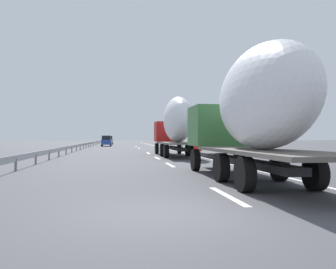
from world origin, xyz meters
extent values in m
plane|color=#424247|center=(40.00, 0.00, 0.00)|extent=(260.00, 260.00, 0.00)
cube|color=white|center=(2.00, -1.80, 0.00)|extent=(3.20, 0.20, 0.01)
cube|color=white|center=(12.93, -1.80, 0.00)|extent=(3.20, 0.20, 0.01)
cube|color=white|center=(19.75, -1.80, 0.00)|extent=(3.20, 0.20, 0.01)
cube|color=white|center=(28.00, -1.80, 0.00)|extent=(3.20, 0.20, 0.01)
cube|color=white|center=(44.39, -1.80, 0.00)|extent=(3.20, 0.20, 0.01)
cube|color=white|center=(52.98, -1.80, 0.00)|extent=(3.20, 0.20, 0.01)
cube|color=white|center=(45.00, -5.50, 0.00)|extent=(110.00, 0.20, 0.01)
cube|color=#B21919|center=(26.61, -3.60, 2.15)|extent=(2.40, 2.50, 1.90)
cube|color=black|center=(27.71, -3.60, 2.65)|extent=(0.08, 2.12, 0.80)
cube|color=#262628|center=(23.82, -3.60, 0.67)|extent=(10.26, 0.70, 0.24)
cube|color=#59544C|center=(21.04, -3.60, 1.14)|extent=(8.75, 2.50, 0.12)
ellipsoid|color=white|center=(20.96, -3.60, 3.03)|extent=(6.26, 2.20, 3.66)
cube|color=red|center=(16.69, -4.29, 0.90)|extent=(0.04, 0.56, 0.56)
cylinder|color=black|center=(26.61, -2.50, 0.52)|extent=(1.04, 0.30, 1.04)
cylinder|color=black|center=(26.61, -4.70, 0.52)|extent=(1.04, 0.30, 1.04)
cylinder|color=black|center=(22.24, -2.50, 0.52)|extent=(1.04, 0.35, 1.04)
cylinder|color=black|center=(22.24, -4.70, 0.52)|extent=(1.04, 0.35, 1.04)
cylinder|color=black|center=(19.84, -2.50, 0.52)|extent=(1.04, 0.35, 1.04)
cylinder|color=black|center=(19.84, -4.70, 0.52)|extent=(1.04, 0.35, 1.04)
cube|color=#387038|center=(9.27, -3.60, 2.15)|extent=(2.40, 2.50, 1.90)
cube|color=black|center=(10.37, -3.60, 2.65)|extent=(0.08, 2.12, 0.80)
cube|color=#262628|center=(6.51, -3.60, 0.67)|extent=(10.17, 0.70, 0.24)
cube|color=#59544C|center=(3.74, -3.60, 1.14)|extent=(8.65, 2.50, 0.12)
ellipsoid|color=white|center=(3.90, -3.60, 2.94)|extent=(6.67, 2.20, 3.48)
cylinder|color=black|center=(9.27, -2.50, 0.52)|extent=(1.04, 0.30, 1.04)
cylinder|color=black|center=(9.27, -4.70, 0.52)|extent=(1.04, 0.30, 1.04)
cylinder|color=black|center=(4.94, -2.50, 0.52)|extent=(1.04, 0.35, 1.04)
cylinder|color=black|center=(4.94, -4.70, 0.52)|extent=(1.04, 0.35, 1.04)
cylinder|color=black|center=(2.54, -2.50, 0.52)|extent=(1.04, 0.35, 1.04)
cylinder|color=black|center=(2.54, -4.70, 0.52)|extent=(1.04, 0.35, 1.04)
cube|color=#ADB2B7|center=(73.59, 3.32, 0.74)|extent=(4.70, 1.80, 0.84)
cube|color=black|center=(73.23, 3.32, 1.52)|extent=(2.59, 1.59, 0.72)
cylinder|color=black|center=(75.04, 4.12, 0.32)|extent=(0.64, 0.22, 0.64)
cylinder|color=black|center=(75.04, 2.52, 0.32)|extent=(0.64, 0.22, 0.64)
cylinder|color=black|center=(72.13, 4.12, 0.32)|extent=(0.64, 0.22, 0.64)
cylinder|color=black|center=(72.13, 2.52, 0.32)|extent=(0.64, 0.22, 0.64)
cube|color=#28479E|center=(56.81, 3.30, 0.74)|extent=(4.02, 1.73, 0.84)
cube|color=black|center=(56.51, 3.30, 1.53)|extent=(2.21, 1.53, 0.74)
cylinder|color=black|center=(58.05, 4.07, 0.32)|extent=(0.64, 0.22, 0.64)
cylinder|color=black|center=(58.05, 2.54, 0.32)|extent=(0.64, 0.22, 0.64)
cylinder|color=black|center=(55.56, 4.07, 0.32)|extent=(0.64, 0.22, 0.64)
cylinder|color=black|center=(55.56, 2.54, 0.32)|extent=(0.64, 0.22, 0.64)
cylinder|color=gray|center=(35.92, -6.70, 1.24)|extent=(0.10, 0.10, 2.48)
cube|color=#2D569E|center=(35.92, -6.70, 2.83)|extent=(0.06, 0.90, 0.70)
cylinder|color=#472D19|center=(77.90, -9.98, 0.61)|extent=(0.33, 0.33, 1.22)
cone|color=#286B2D|center=(77.90, -9.98, 3.72)|extent=(3.88, 3.88, 5.00)
cylinder|color=#472D19|center=(28.80, -11.06, 0.72)|extent=(0.36, 0.36, 1.45)
cone|color=#194C1E|center=(28.80, -11.06, 3.71)|extent=(2.91, 2.91, 4.53)
cylinder|color=#472D19|center=(82.27, -12.60, 0.60)|extent=(0.36, 0.36, 1.20)
cone|color=#286B2D|center=(82.27, -12.60, 3.52)|extent=(2.73, 2.73, 4.64)
cube|color=#9EA0A5|center=(43.00, 6.00, 0.60)|extent=(94.00, 0.06, 0.32)
cube|color=slate|center=(10.30, 6.00, 0.30)|extent=(0.10, 0.10, 0.60)
cube|color=slate|center=(14.39, 6.00, 0.30)|extent=(0.10, 0.10, 0.60)
cube|color=slate|center=(18.48, 6.00, 0.30)|extent=(0.10, 0.10, 0.60)
cube|color=slate|center=(22.57, 6.00, 0.30)|extent=(0.10, 0.10, 0.60)
cube|color=slate|center=(26.65, 6.00, 0.30)|extent=(0.10, 0.10, 0.60)
cube|color=slate|center=(30.74, 6.00, 0.30)|extent=(0.10, 0.10, 0.60)
cube|color=slate|center=(34.83, 6.00, 0.30)|extent=(0.10, 0.10, 0.60)
cube|color=slate|center=(38.91, 6.00, 0.30)|extent=(0.10, 0.10, 0.60)
cube|color=slate|center=(43.00, 6.00, 0.30)|extent=(0.10, 0.10, 0.60)
cube|color=slate|center=(47.09, 6.00, 0.30)|extent=(0.10, 0.10, 0.60)
cube|color=slate|center=(51.17, 6.00, 0.30)|extent=(0.10, 0.10, 0.60)
cube|color=slate|center=(55.26, 6.00, 0.30)|extent=(0.10, 0.10, 0.60)
cube|color=slate|center=(59.35, 6.00, 0.30)|extent=(0.10, 0.10, 0.60)
cube|color=slate|center=(63.43, 6.00, 0.30)|extent=(0.10, 0.10, 0.60)
cube|color=slate|center=(67.52, 6.00, 0.30)|extent=(0.10, 0.10, 0.60)
cube|color=slate|center=(71.61, 6.00, 0.30)|extent=(0.10, 0.10, 0.60)
cube|color=slate|center=(75.70, 6.00, 0.30)|extent=(0.10, 0.10, 0.60)
cube|color=slate|center=(79.78, 6.00, 0.30)|extent=(0.10, 0.10, 0.60)
cube|color=slate|center=(83.87, 6.00, 0.30)|extent=(0.10, 0.10, 0.60)
cube|color=slate|center=(87.96, 6.00, 0.30)|extent=(0.10, 0.10, 0.60)
camera|label=1|loc=(-7.40, 1.15, 1.61)|focal=37.93mm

